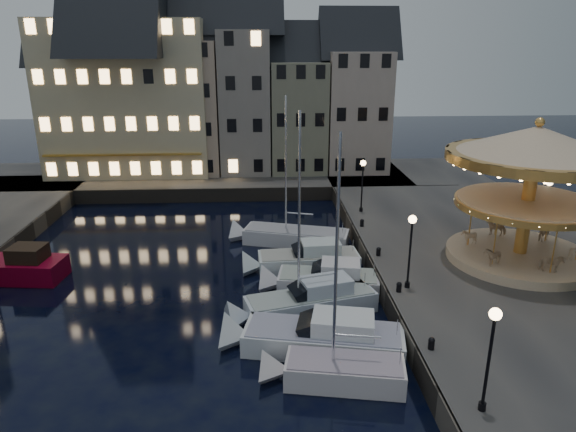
{
  "coord_description": "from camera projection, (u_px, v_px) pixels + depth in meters",
  "views": [
    {
      "loc": [
        -0.73,
        -24.14,
        14.02
      ],
      "look_at": [
        1.0,
        8.0,
        3.2
      ],
      "focal_mm": 32.0,
      "sensor_mm": 36.0,
      "label": 1
    }
  ],
  "objects": [
    {
      "name": "quaywall_e",
      "position": [
        367.0,
        262.0,
        33.13
      ],
      "size": [
        0.15,
        44.0,
        1.3
      ],
      "primitive_type": "cube",
      "color": "#47423A",
      "rests_on": "ground"
    },
    {
      "name": "motorboat_c",
      "position": [
        304.0,
        303.0,
        27.81
      ],
      "size": [
        8.17,
        4.02,
        10.87
      ],
      "color": "silver",
      "rests_on": "ground"
    },
    {
      "name": "townhouse_ne",
      "position": [
        298.0,
        107.0,
        53.44
      ],
      "size": [
        6.16,
        8.0,
        12.8
      ],
      "color": "gray",
      "rests_on": "quay_north"
    },
    {
      "name": "motorboat_e",
      "position": [
        302.0,
        261.0,
        33.32
      ],
      "size": [
        7.57,
        2.55,
        2.15
      ],
      "color": "silver",
      "rests_on": "ground"
    },
    {
      "name": "quaywall_n",
      "position": [
        205.0,
        195.0,
        47.67
      ],
      "size": [
        48.0,
        0.15,
        1.3
      ],
      "primitive_type": "cube",
      "color": "#47423A",
      "rests_on": "ground"
    },
    {
      "name": "townhouse_nb",
      "position": [
        130.0,
        103.0,
        52.4
      ],
      "size": [
        6.16,
        8.0,
        13.8
      ],
      "color": "slate",
      "rests_on": "quay_north"
    },
    {
      "name": "streetlamp_c",
      "position": [
        362.0,
        178.0,
        40.17
      ],
      "size": [
        0.44,
        0.44,
        4.17
      ],
      "color": "black",
      "rests_on": "quay_east"
    },
    {
      "name": "townhouse_nc",
      "position": [
        189.0,
        98.0,
        52.55
      ],
      "size": [
        6.82,
        8.0,
        14.8
      ],
      "color": "tan",
      "rests_on": "quay_north"
    },
    {
      "name": "motorboat_d",
      "position": [
        321.0,
        281.0,
        30.45
      ],
      "size": [
        7.03,
        3.26,
        2.15
      ],
      "color": "silver",
      "rests_on": "ground"
    },
    {
      "name": "red_fishing_boat",
      "position": [
        10.0,
        268.0,
        32.06
      ],
      "size": [
        7.21,
        3.17,
        5.8
      ],
      "color": "maroon",
      "rests_on": "ground"
    },
    {
      "name": "motorboat_f",
      "position": [
        288.0,
        237.0,
        37.82
      ],
      "size": [
        8.63,
        4.37,
        11.5
      ],
      "color": "silver",
      "rests_on": "ground"
    },
    {
      "name": "townhouse_nf",
      "position": [
        355.0,
        102.0,
        53.58
      ],
      "size": [
        6.82,
        8.0,
        13.8
      ],
      "color": "#B09D91",
      "rests_on": "quay_north"
    },
    {
      "name": "streetlamp_a",
      "position": [
        491.0,
        345.0,
        17.92
      ],
      "size": [
        0.44,
        0.44,
        4.17
      ],
      "color": "black",
      "rests_on": "quay_east"
    },
    {
      "name": "bollard_a",
      "position": [
        431.0,
        343.0,
        22.45
      ],
      "size": [
        0.3,
        0.3,
        0.57
      ],
      "color": "black",
      "rests_on": "quay_east"
    },
    {
      "name": "townhouse_nd",
      "position": [
        245.0,
        93.0,
        52.68
      ],
      "size": [
        5.5,
        8.0,
        15.8
      ],
      "color": "gray",
      "rests_on": "quay_north"
    },
    {
      "name": "quay_east",
      "position": [
        488.0,
        259.0,
        33.54
      ],
      "size": [
        16.0,
        56.0,
        1.3
      ],
      "primitive_type": "cube",
      "color": "#474442",
      "rests_on": "ground"
    },
    {
      "name": "bollard_b",
      "position": [
        399.0,
        286.0,
        27.65
      ],
      "size": [
        0.3,
        0.3,
        0.57
      ],
      "color": "black",
      "rests_on": "quay_east"
    },
    {
      "name": "streetlamp_d",
      "position": [
        547.0,
        200.0,
        34.59
      ],
      "size": [
        0.44,
        0.44,
        4.17
      ],
      "color": "black",
      "rests_on": "quay_east"
    },
    {
      "name": "carousel",
      "position": [
        533.0,
        169.0,
        29.96
      ],
      "size": [
        10.03,
        10.03,
        8.78
      ],
      "color": "#D5B48F",
      "rests_on": "quay_east"
    },
    {
      "name": "quay_north",
      "position": [
        191.0,
        180.0,
        53.24
      ],
      "size": [
        44.0,
        12.0,
        1.3
      ],
      "primitive_type": "cube",
      "color": "#474442",
      "rests_on": "ground"
    },
    {
      "name": "motorboat_b",
      "position": [
        315.0,
        338.0,
        24.58
      ],
      "size": [
        8.72,
        4.09,
        2.15
      ],
      "color": "silver",
      "rests_on": "ground"
    },
    {
      "name": "townhouse_na",
      "position": [
        76.0,
        108.0,
        52.28
      ],
      "size": [
        5.5,
        8.0,
        12.8
      ],
      "color": "gray",
      "rests_on": "quay_north"
    },
    {
      "name": "ground",
      "position": [
        277.0,
        321.0,
        27.35
      ],
      "size": [
        160.0,
        160.0,
        0.0
      ],
      "primitive_type": "plane",
      "color": "black",
      "rests_on": "ground"
    },
    {
      "name": "motorboat_a",
      "position": [
        331.0,
        372.0,
        22.2
      ],
      "size": [
        6.24,
        2.9,
        10.23
      ],
      "color": "silver",
      "rests_on": "ground"
    },
    {
      "name": "bollard_c",
      "position": [
        379.0,
        251.0,
        32.39
      ],
      "size": [
        0.3,
        0.3,
        0.57
      ],
      "color": "black",
      "rests_on": "quay_east"
    },
    {
      "name": "bollard_d",
      "position": [
        362.0,
        222.0,
        37.59
      ],
      "size": [
        0.3,
        0.3,
        0.57
      ],
      "color": "black",
      "rests_on": "quay_east"
    },
    {
      "name": "hotel_corner",
      "position": [
        129.0,
        88.0,
        51.92
      ],
      "size": [
        17.6,
        9.0,
        16.8
      ],
      "color": "beige",
      "rests_on": "quay_north"
    },
    {
      "name": "streetlamp_b",
      "position": [
        411.0,
        241.0,
        27.39
      ],
      "size": [
        0.44,
        0.44,
        4.17
      ],
      "color": "black",
      "rests_on": "quay_east"
    }
  ]
}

